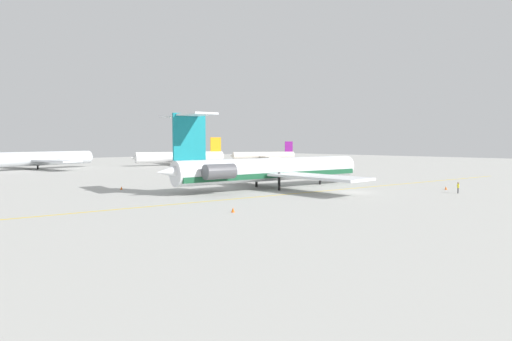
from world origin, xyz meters
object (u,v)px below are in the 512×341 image
airliner_mid_left (41,158)px  safety_cone_wingtip (446,188)px  airliner_mid_right (178,157)px  main_jetliner (268,169)px  safety_cone_nose (121,188)px  ground_crew_near_nose (458,186)px  airliner_far_right (262,156)px  safety_cone_tail (233,210)px  ground_crew_near_tail (276,170)px

airliner_mid_left → safety_cone_wingtip: bearing=-85.6°
airliner_mid_right → safety_cone_wingtip: size_ratio=55.18×
main_jetliner → airliner_mid_right: main_jetliner is taller
safety_cone_nose → safety_cone_wingtip: bearing=-45.8°
main_jetliner → ground_crew_near_nose: main_jetliner is taller
main_jetliner → safety_cone_wingtip: (19.17, -21.82, -2.97)m
airliner_mid_right → airliner_far_right: airliner_mid_right is taller
main_jetliner → ground_crew_near_nose: bearing=-49.0°
airliner_mid_left → safety_cone_wingtip: 105.83m
ground_crew_near_nose → safety_cone_nose: size_ratio=3.08×
airliner_mid_left → airliner_mid_right: bearing=-26.5°
safety_cone_wingtip → safety_cone_tail: size_ratio=1.00×
main_jetliner → ground_crew_near_tail: (22.80, 18.35, -2.10)m
airliner_mid_right → safety_cone_wingtip: airliner_mid_right is taller
ground_crew_near_nose → safety_cone_wingtip: (3.74, 3.21, -0.80)m
airliner_mid_left → ground_crew_near_nose: size_ratio=20.38×
ground_crew_near_tail → safety_cone_tail: size_ratio=3.28×
main_jetliner → ground_crew_near_tail: bearing=48.2°
ground_crew_near_tail → main_jetliner: bearing=-110.5°
ground_crew_near_tail → safety_cone_wingtip: bearing=-64.5°
ground_crew_near_nose → safety_cone_wingtip: size_ratio=3.08×
airliner_far_right → ground_crew_near_nose: size_ratio=14.59×
airliner_mid_right → ground_crew_near_tail: (-8.61, -50.86, -1.58)m
safety_cone_nose → safety_cone_wingtip: 52.90m
airliner_mid_right → safety_cone_wingtip: 91.88m
airliner_far_right → ground_crew_near_tail: airliner_far_right is taller
airliner_far_right → safety_cone_wingtip: size_ratio=44.88×
airliner_mid_right → main_jetliner: bearing=83.8°
main_jetliner → ground_crew_near_tail: size_ratio=22.59×
airliner_far_right → safety_cone_tail: (-91.69, -82.79, -2.04)m
airliner_mid_left → airliner_mid_right: size_ratio=1.14×
main_jetliner → airliner_mid_left: bearing=104.7°
airliner_mid_left → safety_cone_nose: bearing=-109.2°
airliner_mid_left → safety_cone_wingtip: size_ratio=62.70×
ground_crew_near_tail → safety_cone_nose: (-40.51, -2.24, -0.87)m
safety_cone_nose → ground_crew_near_nose: bearing=-51.1°
safety_cone_tail → ground_crew_near_nose: bearing=-17.4°
safety_cone_nose → ground_crew_near_tail: bearing=3.2°
main_jetliner → airliner_mid_left: (-7.49, 80.56, -0.21)m
main_jetliner → airliner_mid_left: 80.91m
safety_cone_tail → main_jetliner: bearing=33.9°
safety_cone_wingtip → airliner_mid_left: bearing=104.6°
airliner_mid_right → safety_cone_wingtip: (-12.25, -91.03, -2.45)m
airliner_mid_right → safety_cone_tail: bearing=76.2°
ground_crew_near_tail → safety_cone_nose: size_ratio=3.28×
airliner_mid_right → ground_crew_near_tail: size_ratio=16.82×
airliner_mid_right → airliner_far_right: (39.79, -0.18, -0.41)m
airliner_mid_left → safety_cone_nose: size_ratio=62.70×
safety_cone_wingtip → safety_cone_nose: bearing=134.2°
airliner_far_right → safety_cone_nose: bearing=59.1°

